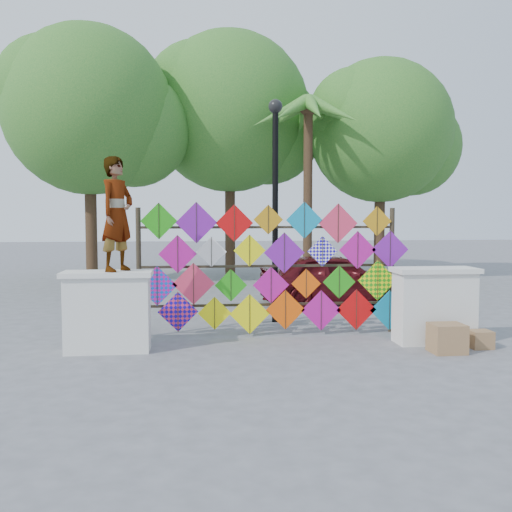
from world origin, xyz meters
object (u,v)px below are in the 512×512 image
at_px(sedan, 334,278).
at_px(kite_rack, 274,269).
at_px(lamppost, 275,189).
at_px(vendor_woman, 117,214).

bearing_deg(sedan, kite_rack, 148.84).
bearing_deg(lamppost, sedan, 52.25).
bearing_deg(kite_rack, lamppost, 81.09).
height_order(kite_rack, sedan, kite_rack).
distance_m(sedan, lamppost, 3.60).
relative_size(kite_rack, sedan, 1.35).
bearing_deg(sedan, lamppost, 140.17).
xyz_separation_m(kite_rack, vendor_woman, (-2.63, -0.93, 0.98)).
bearing_deg(kite_rack, vendor_woman, -160.59).
bearing_deg(sedan, vendor_woman, 132.26).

